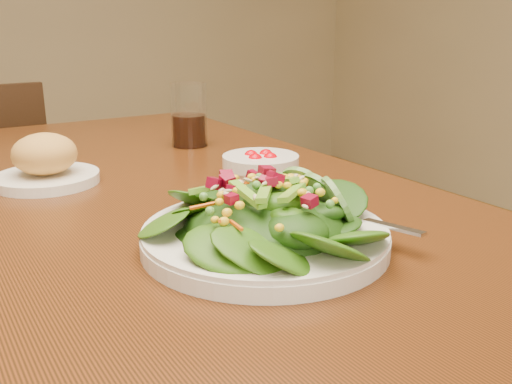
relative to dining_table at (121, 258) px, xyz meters
The scene contains 5 objects.
dining_table is the anchor object (origin of this frame).
salad_plate 0.33m from the dining_table, 71.71° to the right, with size 0.30×0.29×0.09m.
bread_plate 0.20m from the dining_table, 118.66° to the left, with size 0.17×0.17×0.08m.
tomato_bowl 0.28m from the dining_table, ahead, with size 0.13×0.13×0.04m.
drinking_glass 0.40m from the dining_table, 46.71° to the left, with size 0.08×0.08×0.13m.
Camera 1 is at (-0.26, -0.82, 1.01)m, focal length 40.00 mm.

